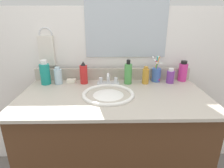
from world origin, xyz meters
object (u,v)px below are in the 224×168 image
Objects in this scene: bottle_soap_pink at (183,72)px; bottle_toner_green at (128,73)px; faucet at (108,81)px; bottle_mouthwash_teal at (45,73)px; hand_towel at (47,51)px; soap_bar at (71,81)px; bottle_oil_amber at (146,76)px; bottle_spray_red at (84,74)px; cup_blue_plastic at (156,74)px; bottle_gel_clear at (58,76)px; bottle_cream_purple at (170,76)px.

bottle_soap_pink is 0.42m from bottle_toner_green.
bottle_toner_green reaches higher than bottle_soap_pink.
bottle_mouthwash_teal reaches higher than faucet.
soap_bar is at bearing -25.30° from hand_towel.
soap_bar is at bearing 170.89° from faucet.
bottle_oil_amber is at bearing -3.25° from soap_bar.
soap_bar is (0.18, -0.09, -0.21)m from hand_towel.
bottle_spray_red is 0.32m from bottle_toner_green.
hand_towel reaches higher than bottle_oil_amber.
bottle_soap_pink is 0.20m from cup_blue_plastic.
bottle_gel_clear is at bearing 177.06° from faucet.
cup_blue_plastic is at bearing 9.61° from faucet.
hand_towel is 0.18m from bottle_mouthwash_teal.
cup_blue_plastic reaches higher than bottle_soap_pink.
faucet is 0.15m from bottle_toner_green.
bottle_toner_green reaches higher than soap_bar.
hand_towel is 0.63m from bottle_toner_green.
bottle_soap_pink is 0.84m from soap_bar.
bottle_oil_amber is at bearing -168.63° from bottle_soap_pink.
faucet is at bearing -15.93° from hand_towel.
cup_blue_plastic is (0.82, -0.07, -0.16)m from hand_towel.
faucet is at bearing -177.23° from bottle_oil_amber.
soap_bar is (-0.84, -0.03, -0.06)m from bottle_soap_pink.
bottle_toner_green reaches higher than bottle_cream_purple.
bottle_spray_red reaches higher than bottle_gel_clear.
bottle_cream_purple is 0.63m from bottle_spray_red.
bottle_mouthwash_teal is at bearing -178.56° from bottle_gel_clear.
bottle_oil_amber is at bearing -0.25° from bottle_mouthwash_teal.
cup_blue_plastic is at bearing -176.93° from bottle_soap_pink.
bottle_soap_pink is (0.11, 0.05, 0.02)m from bottle_cream_purple.
bottle_mouthwash_teal is 2.74× the size of soap_bar.
bottle_gel_clear is (-0.36, 0.02, 0.03)m from faucet.
hand_towel is 0.51m from faucet.
bottle_gel_clear is 0.72m from cup_blue_plastic.
bottle_soap_pink is at bearing 1.89° from soap_bar.
bottle_toner_green is (0.50, -0.00, 0.02)m from bottle_gel_clear.
bottle_mouthwash_teal reaches higher than bottle_oil_amber.
hand_towel is 0.33m from bottle_spray_red.
faucet is 2.50× the size of soap_bar.
bottle_oil_amber is at bearing -1.53° from bottle_spray_red.
bottle_cream_purple is at bearing 1.64° from bottle_toner_green.
bottle_toner_green reaches higher than bottle_gel_clear.
bottle_oil_amber is (0.63, -0.01, 0.00)m from bottle_gel_clear.
bottle_soap_pink is at bearing 7.77° from bottle_toner_green.
bottle_oil_amber is 0.72× the size of bottle_toner_green.
bottle_spray_red is at bearing 2.04° from bottle_gel_clear.
hand_towel is 1.38× the size of faucet.
hand_towel reaches higher than bottle_cream_purple.
bottle_gel_clear is 0.10m from soap_bar.
bottle_mouthwash_teal is at bearing -176.86° from cup_blue_plastic.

